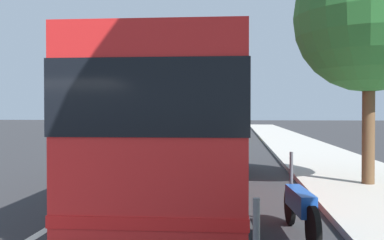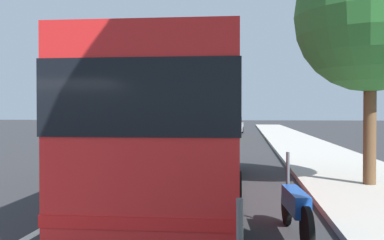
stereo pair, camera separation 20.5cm
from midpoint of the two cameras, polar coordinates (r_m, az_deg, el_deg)
sidewalk_curb at (r=12.84m, az=21.20°, el=-7.55°), size 110.00×3.60×0.14m
lane_divider_line at (r=12.83m, az=-8.97°, el=-7.80°), size 110.00×0.16×0.01m
coach_bus at (r=10.69m, az=-1.27°, el=-0.02°), size 10.89×2.80×3.10m
motorcycle_nearest_curb at (r=7.17m, az=13.06°, el=-10.93°), size 2.28×0.34×1.28m
car_far_distant at (r=32.68m, az=2.96°, el=-1.20°), size 4.22×2.10×1.50m
car_behind_bus at (r=26.66m, az=-6.01°, el=-1.80°), size 4.13×2.04×1.38m
car_ahead_same_lane at (r=42.69m, az=-1.03°, el=-0.74°), size 4.70×2.17×1.44m
car_side_street at (r=40.52m, az=4.28°, el=-0.75°), size 4.25×2.15×1.56m
roadside_tree_mid_block at (r=12.24m, az=21.60°, el=12.25°), size 3.80×3.80×6.28m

